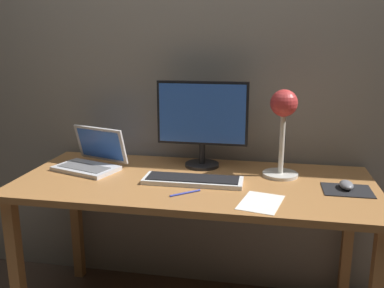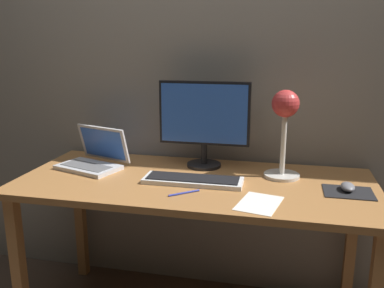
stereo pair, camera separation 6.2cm
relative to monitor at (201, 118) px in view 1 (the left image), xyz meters
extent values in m
cube|color=gray|center=(0.00, 0.19, 0.32)|extent=(4.80, 0.06, 2.60)
cube|color=#A8703D|center=(0.00, -0.21, -0.26)|extent=(1.60, 0.70, 0.03)
cube|color=#A8703D|center=(-0.74, -0.50, -0.63)|extent=(0.05, 0.05, 0.71)
cube|color=#A8703D|center=(-0.74, 0.08, -0.63)|extent=(0.05, 0.05, 0.71)
cube|color=#A8703D|center=(0.74, 0.08, -0.63)|extent=(0.05, 0.05, 0.71)
cylinder|color=black|center=(0.00, 0.00, -0.24)|extent=(0.17, 0.17, 0.01)
cylinder|color=black|center=(0.00, 0.00, -0.18)|extent=(0.03, 0.03, 0.10)
cube|color=black|center=(0.00, 0.00, 0.03)|extent=(0.45, 0.03, 0.31)
cube|color=blue|center=(0.00, -0.02, 0.03)|extent=(0.42, 0.00, 0.29)
cube|color=silver|center=(0.00, -0.25, -0.23)|extent=(0.44, 0.14, 0.02)
cube|color=black|center=(0.00, -0.25, -0.22)|extent=(0.41, 0.12, 0.01)
cube|color=silver|center=(-0.54, -0.17, -0.23)|extent=(0.34, 0.27, 0.02)
cube|color=slate|center=(-0.54, -0.18, -0.22)|extent=(0.27, 0.17, 0.00)
cube|color=silver|center=(-0.50, -0.06, -0.14)|extent=(0.30, 0.15, 0.18)
cube|color=blue|center=(-0.50, -0.06, -0.14)|extent=(0.26, 0.13, 0.15)
cylinder|color=beige|center=(0.39, -0.08, -0.24)|extent=(0.16, 0.16, 0.01)
cylinder|color=silver|center=(0.39, -0.08, -0.08)|extent=(0.02, 0.02, 0.30)
sphere|color=#BF3333|center=(0.39, -0.08, 0.10)|extent=(0.12, 0.12, 0.12)
sphere|color=#FFEAB2|center=(0.39, -0.09, 0.07)|extent=(0.04, 0.04, 0.04)
cube|color=black|center=(0.66, -0.23, -0.24)|extent=(0.20, 0.16, 0.00)
ellipsoid|color=slate|center=(0.66, -0.21, -0.22)|extent=(0.06, 0.10, 0.03)
cube|color=white|center=(0.31, -0.43, -0.24)|extent=(0.19, 0.24, 0.00)
cylinder|color=#2633A5|center=(0.00, -0.39, -0.24)|extent=(0.11, 0.10, 0.01)
camera|label=1|loc=(0.32, -1.96, 0.37)|focal=38.79mm
camera|label=2|loc=(0.38, -1.95, 0.37)|focal=38.79mm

